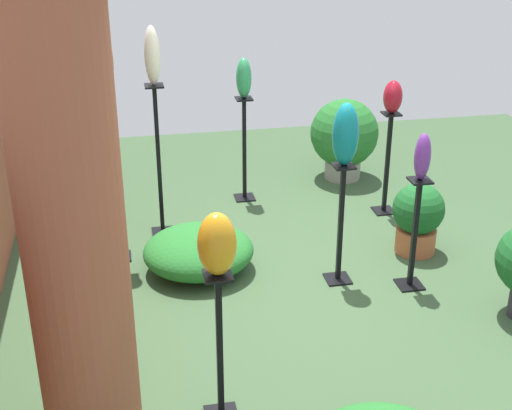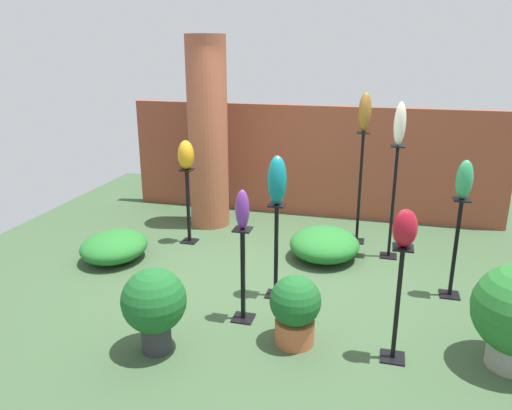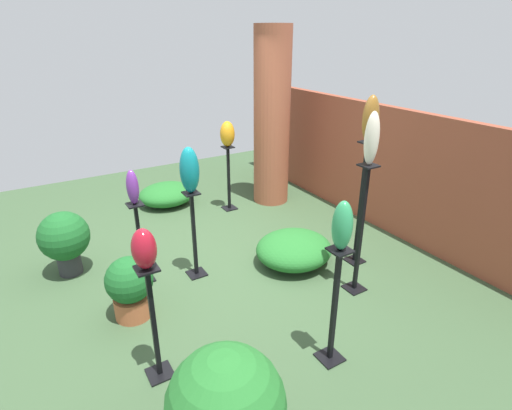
# 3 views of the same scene
# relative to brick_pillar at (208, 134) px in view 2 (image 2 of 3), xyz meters

# --- Properties ---
(ground_plane) EXTENTS (8.00, 8.00, 0.00)m
(ground_plane) POSITION_rel_brick_pillar_xyz_m (1.33, -1.56, -1.32)
(ground_plane) COLOR #385133
(brick_wall_back) EXTENTS (5.60, 0.12, 1.66)m
(brick_wall_back) POSITION_rel_brick_pillar_xyz_m (1.33, 0.82, -0.49)
(brick_wall_back) COLOR brown
(brick_wall_back) RESTS_ON ground
(brick_pillar) EXTENTS (0.55, 0.55, 2.64)m
(brick_pillar) POSITION_rel_brick_pillar_xyz_m (0.00, 0.00, 0.00)
(brick_pillar) COLOR #9E5138
(brick_pillar) RESTS_ON ground
(pedestal_jade) EXTENTS (0.20, 0.20, 1.06)m
(pedestal_jade) POSITION_rel_brick_pillar_xyz_m (3.16, -1.46, -0.84)
(pedestal_jade) COLOR black
(pedestal_jade) RESTS_ON ground
(pedestal_ivory) EXTENTS (0.20, 0.20, 1.39)m
(pedestal_ivory) POSITION_rel_brick_pillar_xyz_m (2.53, -0.58, -0.68)
(pedestal_ivory) COLOR black
(pedestal_ivory) RESTS_ON ground
(pedestal_amber) EXTENTS (0.20, 0.20, 0.99)m
(pedestal_amber) POSITION_rel_brick_pillar_xyz_m (-0.03, -0.74, -0.87)
(pedestal_amber) COLOR black
(pedestal_amber) RESTS_ON ground
(pedestal_violet) EXTENTS (0.20, 0.20, 0.92)m
(pedestal_violet) POSITION_rel_brick_pillar_xyz_m (1.21, -2.45, -0.90)
(pedestal_violet) COLOR black
(pedestal_violet) RESTS_ON ground
(pedestal_teal) EXTENTS (0.20, 0.20, 1.00)m
(pedestal_teal) POSITION_rel_brick_pillar_xyz_m (1.40, -1.91, -0.86)
(pedestal_teal) COLOR black
(pedestal_teal) RESTS_ON ground
(pedestal_ruby) EXTENTS (0.20, 0.20, 1.00)m
(pedestal_ruby) POSITION_rel_brick_pillar_xyz_m (2.59, -2.74, -0.86)
(pedestal_ruby) COLOR black
(pedestal_ruby) RESTS_ON ground
(pedestal_bronze) EXTENTS (0.20, 0.20, 1.47)m
(pedestal_bronze) POSITION_rel_brick_pillar_xyz_m (2.12, -0.17, -0.64)
(pedestal_bronze) COLOR black
(pedestal_bronze) RESTS_ON ground
(art_vase_jade) EXTENTS (0.16, 0.15, 0.39)m
(art_vase_jade) POSITION_rel_brick_pillar_xyz_m (3.16, -1.46, -0.07)
(art_vase_jade) COLOR #2D9356
(art_vase_jade) RESTS_ON pedestal_jade
(art_vase_ivory) EXTENTS (0.13, 0.13, 0.50)m
(art_vase_ivory) POSITION_rel_brick_pillar_xyz_m (2.53, -0.58, 0.32)
(art_vase_ivory) COLOR beige
(art_vase_ivory) RESTS_ON pedestal_ivory
(art_vase_amber) EXTENTS (0.20, 0.22, 0.37)m
(art_vase_amber) POSITION_rel_brick_pillar_xyz_m (-0.03, -0.74, -0.14)
(art_vase_amber) COLOR orange
(art_vase_amber) RESTS_ON pedestal_amber
(art_vase_violet) EXTENTS (0.13, 0.12, 0.36)m
(art_vase_violet) POSITION_rel_brick_pillar_xyz_m (1.21, -2.45, -0.22)
(art_vase_violet) COLOR #6B2D8C
(art_vase_violet) RESTS_ON pedestal_violet
(art_vase_teal) EXTENTS (0.19, 0.20, 0.49)m
(art_vase_teal) POSITION_rel_brick_pillar_xyz_m (1.40, -1.91, -0.07)
(art_vase_teal) COLOR #0F727A
(art_vase_teal) RESTS_ON pedestal_teal
(art_vase_ruby) EXTENTS (0.19, 0.17, 0.31)m
(art_vase_ruby) POSITION_rel_brick_pillar_xyz_m (2.59, -2.74, -0.16)
(art_vase_ruby) COLOR maroon
(art_vase_ruby) RESTS_ON pedestal_ruby
(art_vase_bronze) EXTENTS (0.16, 0.18, 0.48)m
(art_vase_bronze) POSITION_rel_brick_pillar_xyz_m (2.12, -0.17, 0.39)
(art_vase_bronze) COLOR brown
(art_vase_bronze) RESTS_ON pedestal_bronze
(potted_plant_mid_left) EXTENTS (0.45, 0.45, 0.63)m
(potted_plant_mid_left) POSITION_rel_brick_pillar_xyz_m (1.75, -2.72, -0.98)
(potted_plant_mid_left) COLOR #B25B38
(potted_plant_mid_left) RESTS_ON ground
(potted_plant_mid_right) EXTENTS (0.55, 0.55, 0.75)m
(potted_plant_mid_right) POSITION_rel_brick_pillar_xyz_m (0.63, -3.13, -0.88)
(potted_plant_mid_right) COLOR #2D2D33
(potted_plant_mid_right) RESTS_ON ground
(foliage_bed_east) EXTENTS (0.84, 0.91, 0.36)m
(foliage_bed_east) POSITION_rel_brick_pillar_xyz_m (1.77, -0.82, -1.14)
(foliage_bed_east) COLOR #236B28
(foliage_bed_east) RESTS_ON ground
(foliage_bed_west) EXTENTS (0.77, 0.88, 0.34)m
(foliage_bed_west) POSITION_rel_brick_pillar_xyz_m (-0.69, -1.51, -1.15)
(foliage_bed_west) COLOR #236B28
(foliage_bed_west) RESTS_ON ground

